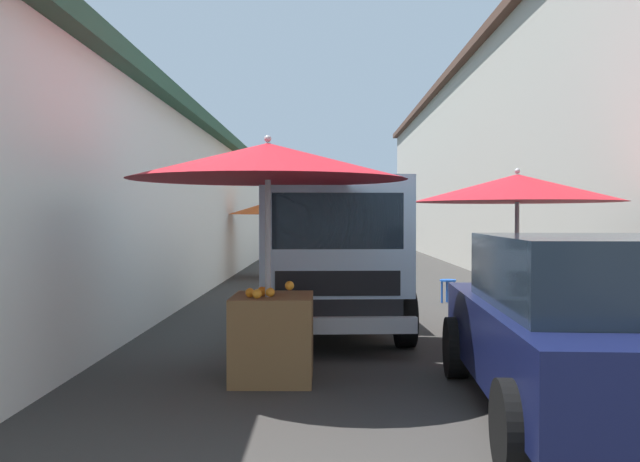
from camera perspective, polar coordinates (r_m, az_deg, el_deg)
name	(u,v)px	position (r m, az deg, el deg)	size (l,w,h in m)	color
ground	(367,291)	(15.19, 3.85, -4.90)	(90.00, 90.00, 0.00)	#33302D
building_left_whitewash	(84,208)	(18.35, -18.72, 1.79)	(49.80, 7.50, 3.63)	silver
fruit_stall_mid_lane	(519,208)	(9.25, 15.92, 1.81)	(2.67, 2.67, 2.22)	#9E9EA3
fruit_stall_far_left	(272,218)	(18.59, -3.97, 1.09)	(2.24, 2.24, 2.09)	#9E9EA3
fruit_stall_far_right	(269,196)	(6.75, -4.20, 2.90)	(2.68, 2.68, 2.38)	#9E9EA3
hatchback_car	(588,326)	(5.98, 21.04, -7.21)	(3.99, 2.09, 1.45)	#0F1438
delivery_truck	(331,259)	(9.23, 0.90, -2.33)	(4.99, 2.14, 2.08)	black
plastic_stool	(448,285)	(13.25, 10.39, -4.39)	(0.30, 0.30, 0.43)	#194CB2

